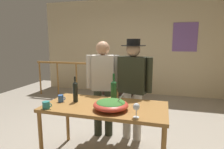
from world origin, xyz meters
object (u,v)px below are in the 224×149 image
Objects in this scene: salad_bowl at (111,104)px; serving_table at (105,111)px; stair_railing at (103,76)px; mug_teal at (46,105)px; wine_bottle_dark at (75,91)px; tv_console at (118,87)px; flat_screen_tv at (118,70)px; framed_picture at (185,37)px; person_standing_right at (133,82)px; wine_glass at (136,107)px; mug_blue at (61,98)px; wine_bottle_green at (114,90)px; person_standing_left at (103,82)px.

serving_table is at bearing 131.25° from salad_bowl.
stair_railing is 24.95× the size of mug_teal.
tv_console is at bearing 93.09° from wine_bottle_dark.
serving_table is at bearing -79.24° from flat_screen_tv.
framed_picture reaches higher than person_standing_right.
salad_bowl is 3.38× the size of mug_teal.
wine_glass is at bearing -101.90° from framed_picture.
tv_console is 3.25m from mug_blue.
wine_bottle_dark is 0.41m from mug_teal.
stair_railing is 3.44× the size of tv_console.
flat_screen_tv is at bearing 89.16° from mug_teal.
stair_railing is at bearing 108.95° from serving_table.
wine_bottle_green reaches higher than mug_blue.
framed_picture is 2.10× the size of wine_bottle_green.
wine_bottle_green reaches higher than salad_bowl.
wine_bottle_green is at bearing -68.34° from stair_railing.
wine_bottle_green reaches higher than serving_table.
framed_picture is at bearing 10.00° from flat_screen_tv.
framed_picture is 3.81m from serving_table.
tv_console is at bearing 89.17° from mug_teal.
wine_glass is 1.16m from person_standing_left.
salad_bowl is 0.57m from wine_bottle_dark.
framed_picture is at bearing 9.04° from tv_console.
tv_console is 2.38× the size of wine_bottle_green.
person_standing_right is (0.13, 0.78, 0.13)m from salad_bowl.
wine_bottle_dark is at bearing 55.80° from person_standing_right.
serving_table is at bearing 82.67° from person_standing_right.
wine_bottle_green is at bearing -109.70° from framed_picture.
flat_screen_tv is 1.51× the size of salad_bowl.
mug_blue is (-1.84, -3.49, -0.89)m from framed_picture.
tv_console is 3.21m from wine_bottle_dark.
tv_console is at bearing 100.66° from serving_table.
wine_bottle_green is 0.24× the size of person_standing_right.
flat_screen_tv is 3.95× the size of wine_glass.
flat_screen_tv is 5.09× the size of mug_teal.
wine_glass is 0.42× the size of wine_bottle_green.
mug_teal reaches higher than serving_table.
wine_bottle_dark is (0.17, -3.14, 0.67)m from tv_console.
tv_console is at bearing 90.00° from flat_screen_tv.
salad_bowl is 0.37m from wine_glass.
person_standing_right is (0.24, 0.65, 0.26)m from serving_table.
person_standing_right reaches higher than person_standing_left.
mug_teal is (-0.71, -0.50, -0.11)m from wine_bottle_green.
wine_glass is 1.09m from mug_blue.
serving_table is at bearing -71.05° from stair_railing.
wine_glass is 1.29× the size of mug_teal.
wine_bottle_dark is 3.18× the size of mug_blue.
wine_glass is (1.32, -2.85, 0.21)m from stair_railing.
wine_glass is 1.48× the size of mug_blue.
framed_picture is 3.27m from person_standing_left.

